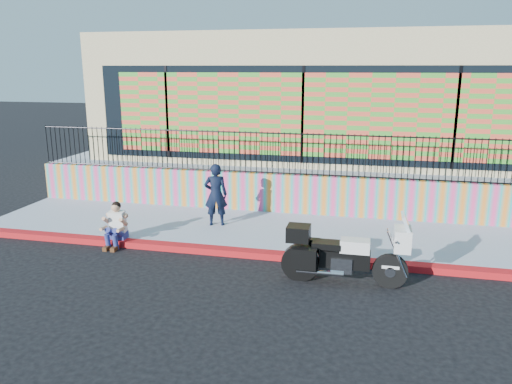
% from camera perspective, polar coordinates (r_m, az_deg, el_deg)
% --- Properties ---
extents(ground, '(90.00, 90.00, 0.00)m').
position_cam_1_polar(ground, '(11.36, 2.19, -7.61)').
color(ground, black).
rests_on(ground, ground).
extents(red_curb, '(16.00, 0.30, 0.15)m').
position_cam_1_polar(red_curb, '(11.34, 2.19, -7.26)').
color(red_curb, '#AE160C').
rests_on(red_curb, ground).
extents(sidewalk, '(16.00, 3.00, 0.15)m').
position_cam_1_polar(sidewalk, '(12.86, 3.58, -4.65)').
color(sidewalk, '#8F97AC').
rests_on(sidewalk, ground).
extents(mural_wall, '(16.00, 0.20, 1.10)m').
position_cam_1_polar(mural_wall, '(14.21, 4.68, -0.23)').
color(mural_wall, '#E93D80').
rests_on(mural_wall, sidewalk).
extents(metal_fence, '(15.80, 0.04, 1.20)m').
position_cam_1_polar(metal_fence, '(13.97, 4.77, 4.34)').
color(metal_fence, black).
rests_on(metal_fence, mural_wall).
extents(elevated_platform, '(16.00, 10.00, 1.25)m').
position_cam_1_polar(elevated_platform, '(19.17, 6.91, 3.22)').
color(elevated_platform, '#8F97AC').
rests_on(elevated_platform, ground).
extents(storefront_building, '(14.00, 8.06, 4.00)m').
position_cam_1_polar(storefront_building, '(18.64, 7.08, 11.04)').
color(storefront_building, tan).
rests_on(storefront_building, elevated_platform).
extents(police_motorcycle, '(2.44, 0.81, 1.52)m').
position_cam_1_polar(police_motorcycle, '(10.06, 9.86, -6.88)').
color(police_motorcycle, black).
rests_on(police_motorcycle, ground).
extents(police_officer, '(0.68, 0.53, 1.64)m').
position_cam_1_polar(police_officer, '(13.04, -4.62, -0.30)').
color(police_officer, black).
rests_on(police_officer, sidewalk).
extents(seated_man, '(0.54, 0.71, 1.06)m').
position_cam_1_polar(seated_man, '(12.40, -15.82, -4.07)').
color(seated_man, navy).
rests_on(seated_man, ground).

